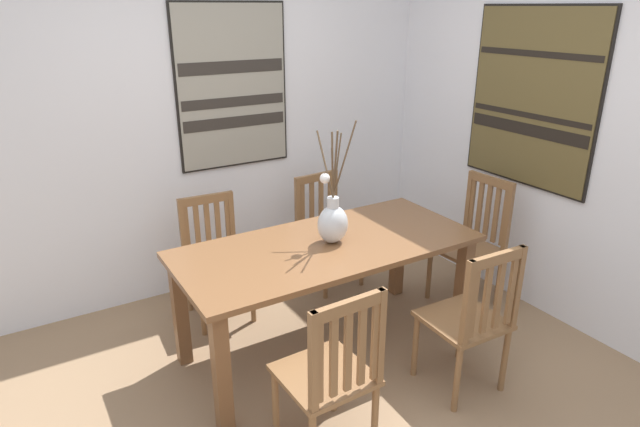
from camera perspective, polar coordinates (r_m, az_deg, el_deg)
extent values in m
cube|color=#8E7051|center=(3.22, 2.96, -20.01)|extent=(6.40, 6.40, 0.03)
cube|color=silver|center=(4.16, -11.39, 10.34)|extent=(6.40, 0.12, 2.70)
cube|color=silver|center=(3.88, 27.02, 7.70)|extent=(0.12, 6.40, 2.70)
cube|color=brown|center=(3.29, 0.79, -3.48)|extent=(1.86, 0.84, 0.03)
cube|color=brown|center=(2.90, -10.42, -16.30)|extent=(0.08, 0.08, 0.71)
cube|color=brown|center=(3.71, 14.92, -7.67)|extent=(0.08, 0.08, 0.71)
cube|color=brown|center=(3.44, -14.64, -10.09)|extent=(0.08, 0.08, 0.71)
cube|color=brown|center=(4.15, 8.25, -3.94)|extent=(0.08, 0.08, 0.71)
ellipsoid|color=silver|center=(3.25, 1.37, -1.16)|extent=(0.19, 0.16, 0.24)
cylinder|color=silver|center=(3.20, 1.39, 1.17)|extent=(0.07, 0.07, 0.07)
cylinder|color=brown|center=(3.09, 1.63, 5.16)|extent=(0.03, 0.08, 0.42)
cylinder|color=brown|center=(3.09, 1.31, 4.29)|extent=(0.07, 0.09, 0.33)
cylinder|color=brown|center=(3.21, 0.54, 5.30)|extent=(0.01, 0.20, 0.37)
cylinder|color=brown|center=(3.13, 1.82, 5.10)|extent=(0.05, 0.03, 0.39)
cylinder|color=brown|center=(3.16, 1.34, 5.18)|extent=(0.04, 0.07, 0.38)
cylinder|color=brown|center=(3.10, 2.59, 5.68)|extent=(0.09, 0.11, 0.47)
sphere|color=white|center=(3.14, 0.52, 3.75)|extent=(0.06, 0.06, 0.06)
cube|color=brown|center=(3.23, 14.93, -10.88)|extent=(0.44, 0.44, 0.03)
cylinder|color=brown|center=(3.35, 10.11, -13.63)|extent=(0.04, 0.04, 0.42)
cylinder|color=brown|center=(3.56, 14.74, -11.78)|extent=(0.04, 0.04, 0.42)
cylinder|color=brown|center=(3.14, 14.37, -16.72)|extent=(0.04, 0.04, 0.42)
cylinder|color=brown|center=(3.36, 19.03, -14.48)|extent=(0.04, 0.04, 0.42)
cube|color=brown|center=(2.87, 15.37, -9.25)|extent=(0.04, 0.04, 0.49)
cube|color=brown|center=(3.11, 20.21, -7.36)|extent=(0.04, 0.04, 0.49)
cube|color=brown|center=(2.89, 18.37, -4.57)|extent=(0.38, 0.05, 0.06)
cube|color=brown|center=(2.91, 15.97, -9.26)|extent=(0.04, 0.02, 0.40)
cube|color=brown|center=(2.96, 17.24, -8.77)|extent=(0.04, 0.02, 0.40)
cube|color=brown|center=(3.02, 18.47, -8.28)|extent=(0.04, 0.02, 0.40)
cube|color=brown|center=(3.09, 19.64, -7.81)|extent=(0.04, 0.02, 0.40)
cube|color=brown|center=(4.22, 1.11, -2.16)|extent=(0.45, 0.45, 0.03)
cylinder|color=brown|center=(4.29, 4.47, -5.08)|extent=(0.04, 0.04, 0.42)
cylinder|color=brown|center=(4.09, 0.58, -6.40)|extent=(0.04, 0.04, 0.42)
cylinder|color=brown|center=(4.54, 1.55, -3.46)|extent=(0.04, 0.04, 0.42)
cylinder|color=brown|center=(4.36, -2.23, -4.61)|extent=(0.04, 0.04, 0.42)
cube|color=brown|center=(4.38, 1.53, 1.94)|extent=(0.04, 0.04, 0.43)
cube|color=brown|center=(4.19, -2.40, 0.99)|extent=(0.04, 0.04, 0.43)
cube|color=brown|center=(4.22, -0.40, 3.86)|extent=(0.38, 0.06, 0.06)
cube|color=brown|center=(4.36, 1.08, 1.65)|extent=(0.04, 0.02, 0.34)
cube|color=brown|center=(4.31, 0.10, 1.41)|extent=(0.04, 0.02, 0.34)
cube|color=brown|center=(4.26, -0.89, 1.17)|extent=(0.04, 0.02, 0.34)
cube|color=brown|center=(4.22, -1.90, 0.92)|extent=(0.04, 0.02, 0.34)
cube|color=brown|center=(2.72, 0.46, -16.77)|extent=(0.43, 0.43, 0.03)
cylinder|color=brown|center=(2.91, -4.75, -19.48)|extent=(0.04, 0.04, 0.42)
cylinder|color=brown|center=(3.05, 1.49, -17.17)|extent=(0.04, 0.04, 0.42)
cylinder|color=brown|center=(2.83, 5.84, -20.90)|extent=(0.04, 0.04, 0.42)
cube|color=brown|center=(2.36, -0.71, -15.61)|extent=(0.04, 0.04, 0.50)
cube|color=brown|center=(2.53, 6.40, -12.89)|extent=(0.04, 0.04, 0.50)
cube|color=brown|center=(2.32, 3.09, -9.83)|extent=(0.38, 0.04, 0.06)
cube|color=brown|center=(2.38, -0.12, -15.69)|extent=(0.04, 0.02, 0.41)
cube|color=brown|center=(2.41, 1.46, -15.10)|extent=(0.04, 0.02, 0.41)
cube|color=brown|center=(2.45, 2.98, -14.52)|extent=(0.04, 0.02, 0.41)
cube|color=brown|center=(2.49, 4.45, -13.94)|extent=(0.04, 0.02, 0.41)
cube|color=brown|center=(2.53, 5.87, -13.38)|extent=(0.04, 0.02, 0.41)
cube|color=brown|center=(3.83, -10.82, -5.10)|extent=(0.45, 0.45, 0.03)
cylinder|color=brown|center=(3.83, -7.18, -8.62)|extent=(0.04, 0.04, 0.42)
cylinder|color=brown|center=(3.74, -12.40, -9.76)|extent=(0.04, 0.04, 0.42)
cylinder|color=brown|center=(4.13, -8.98, -6.38)|extent=(0.04, 0.04, 0.42)
cylinder|color=brown|center=(4.05, -13.82, -7.37)|extent=(0.04, 0.04, 0.42)
cube|color=brown|center=(3.96, -9.39, -0.58)|extent=(0.04, 0.04, 0.43)
cube|color=brown|center=(3.87, -14.43, -1.48)|extent=(0.04, 0.04, 0.43)
cube|color=brown|center=(3.85, -12.08, 1.50)|extent=(0.38, 0.06, 0.06)
cube|color=brown|center=(3.96, -9.76, -0.85)|extent=(0.04, 0.02, 0.34)
cube|color=brown|center=(3.94, -10.81, -1.04)|extent=(0.04, 0.02, 0.34)
cube|color=brown|center=(3.92, -11.86, -1.23)|extent=(0.04, 0.02, 0.34)
cube|color=brown|center=(3.90, -12.93, -1.42)|extent=(0.04, 0.02, 0.34)
cube|color=brown|center=(3.88, -14.01, -1.62)|extent=(0.04, 0.02, 0.34)
cube|color=brown|center=(4.10, 15.32, -3.73)|extent=(0.44, 0.44, 0.03)
cylinder|color=brown|center=(3.97, 15.24, -8.15)|extent=(0.04, 0.04, 0.42)
cylinder|color=brown|center=(4.18, 11.53, -6.26)|extent=(0.04, 0.04, 0.42)
cylinder|color=brown|center=(4.22, 18.48, -6.66)|extent=(0.04, 0.04, 0.42)
cylinder|color=brown|center=(4.42, 14.84, -4.96)|extent=(0.04, 0.04, 0.42)
cube|color=brown|center=(4.04, 19.37, -0.43)|extent=(0.04, 0.04, 0.51)
cube|color=brown|center=(4.24, 15.54, 1.05)|extent=(0.04, 0.04, 0.51)
cube|color=brown|center=(4.06, 17.75, 3.32)|extent=(0.05, 0.38, 0.06)
cube|color=brown|center=(4.06, 19.03, -0.50)|extent=(0.02, 0.04, 0.42)
cube|color=brown|center=(4.10, 18.20, -0.18)|extent=(0.02, 0.04, 0.42)
cube|color=brown|center=(4.14, 17.39, 0.14)|extent=(0.02, 0.04, 0.42)
cube|color=brown|center=(4.18, 16.59, 0.45)|extent=(0.02, 0.04, 0.42)
cube|color=brown|center=(4.23, 15.81, 0.75)|extent=(0.02, 0.04, 0.42)
cube|color=black|center=(4.12, -9.32, 13.13)|extent=(0.87, 0.04, 1.19)
cube|color=gray|center=(4.10, -9.20, 13.10)|extent=(0.84, 0.01, 1.16)
cube|color=#2D2823|center=(4.14, -8.97, 9.58)|extent=(0.81, 0.00, 0.09)
cube|color=#2D2823|center=(4.08, -9.30, 15.11)|extent=(0.81, 0.00, 0.09)
cube|color=#2D2823|center=(4.11, -9.09, 11.64)|extent=(0.81, 0.00, 0.07)
cube|color=black|center=(4.05, 21.68, 11.32)|extent=(0.04, 1.02, 1.22)
cube|color=brown|center=(4.03, 21.49, 11.31)|extent=(0.01, 0.99, 1.19)
cube|color=black|center=(3.99, 22.02, 15.46)|extent=(0.00, 0.96, 0.04)
cube|color=black|center=(4.04, 21.22, 9.71)|extent=(0.00, 0.96, 0.04)
cube|color=black|center=(4.06, 21.04, 8.36)|extent=(0.00, 0.96, 0.08)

